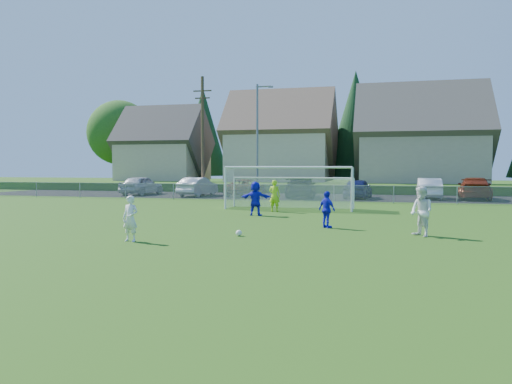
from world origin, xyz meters
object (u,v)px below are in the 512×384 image
player_white_b (422,212)px  car_c (246,188)px  car_b (198,187)px  soccer_goal (290,181)px  goalkeeper (274,196)px  car_d (301,187)px  player_blue_b (256,198)px  car_f (429,189)px  car_e (358,188)px  player_white_a (130,219)px  soccer_ball (239,233)px  car_a (141,185)px  car_g (474,188)px  player_blue_a (327,210)px

player_white_b → car_c: size_ratio=0.36×
car_b → soccer_goal: bearing=139.0°
player_white_b → goalkeeper: player_white_b is taller
car_b → car_d: car_d is taller
car_b → soccer_goal: (9.66, -10.17, 0.85)m
car_b → car_c: car_b is taller
player_white_b → soccer_goal: (-6.65, 10.17, 0.73)m
player_blue_b → soccer_goal: 4.51m
car_f → car_e: bearing=10.4°
player_white_a → soccer_goal: soccer_goal is taller
soccer_ball → car_f: 24.41m
car_f → car_a: bearing=2.7°
car_f → car_g: size_ratio=0.84×
player_white_b → car_c: player_white_b is taller
car_b → player_white_b: bearing=134.2°
soccer_ball → car_g: 25.84m
player_white_b → soccer_goal: 12.17m
car_f → car_g: (3.24, 0.14, 0.03)m
player_blue_b → car_b: player_blue_b is taller
car_g → player_blue_b: bearing=57.8°
player_blue_b → car_e: bearing=-105.5°
goalkeeper → car_g: size_ratio=0.31×
player_white_a → player_blue_b: 9.64m
car_c → soccer_goal: soccer_goal is taller
player_blue_b → car_g: 20.33m
car_a → goalkeeper: bearing=143.8°
car_c → car_e: car_e is taller
player_blue_a → car_e: car_e is taller
car_a → car_b: bearing=179.3°
car_a → player_blue_a: bearing=138.3°
soccer_ball → player_white_b: bearing=13.4°
player_blue_a → car_e: 18.93m
car_e → car_b: bearing=6.0°
car_e → soccer_goal: soccer_goal is taller
car_c → soccer_goal: 12.25m
player_white_a → player_blue_a: (5.98, 5.24, -0.02)m
car_a → car_d: bearing=-177.3°
soccer_ball → car_g: size_ratio=0.04×
player_white_b → soccer_goal: soccer_goal is taller
car_e → player_white_a: bearing=80.4°
player_white_b → car_g: (5.30, 21.53, -0.08)m
goalkeeper → car_f: 16.15m
car_e → car_c: bearing=2.4°
car_d → car_f: bearing=179.7°
car_f → soccer_goal: size_ratio=0.64×
player_blue_b → car_b: size_ratio=0.37×
player_blue_b → car_f: (9.67, 15.57, -0.08)m
soccer_ball → car_b: bearing=114.5°
car_b → car_c: 4.03m
car_b → car_e: bearing=-173.6°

